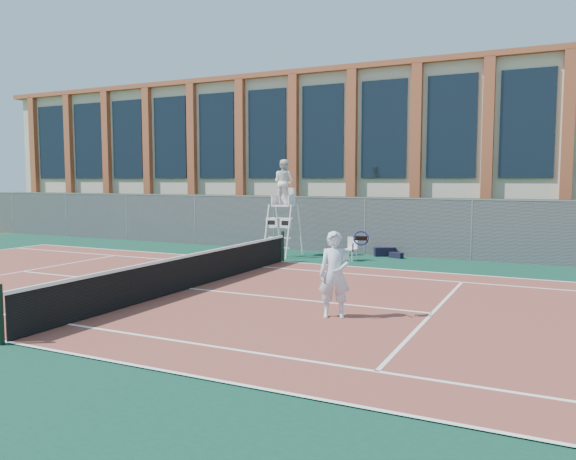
% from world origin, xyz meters
% --- Properties ---
extents(ground, '(120.00, 120.00, 0.00)m').
position_xyz_m(ground, '(0.00, 0.00, 0.00)').
color(ground, '#233814').
extents(apron, '(36.00, 20.00, 0.01)m').
position_xyz_m(apron, '(0.00, 1.00, 0.01)').
color(apron, '#0C372A').
rests_on(apron, ground).
extents(tennis_court, '(23.77, 10.97, 0.02)m').
position_xyz_m(tennis_court, '(0.00, 0.00, 0.02)').
color(tennis_court, brown).
rests_on(tennis_court, apron).
extents(tennis_net, '(0.10, 11.30, 1.10)m').
position_xyz_m(tennis_net, '(0.00, 0.00, 0.54)').
color(tennis_net, black).
rests_on(tennis_net, ground).
extents(fence, '(40.00, 0.06, 2.20)m').
position_xyz_m(fence, '(0.00, 8.80, 1.10)').
color(fence, '#595E60').
rests_on(fence, ground).
extents(hedge, '(40.00, 1.40, 2.20)m').
position_xyz_m(hedge, '(0.00, 10.00, 1.10)').
color(hedge, black).
rests_on(hedge, ground).
extents(building, '(45.00, 10.60, 8.22)m').
position_xyz_m(building, '(0.00, 17.95, 4.15)').
color(building, beige).
rests_on(building, ground).
extents(umpire_chair, '(1.04, 1.60, 3.73)m').
position_xyz_m(umpire_chair, '(-0.66, 7.05, 2.73)').
color(umpire_chair, white).
rests_on(umpire_chair, ground).
extents(plastic_chair, '(0.45, 0.45, 0.85)m').
position_xyz_m(plastic_chair, '(2.10, 6.95, 0.51)').
color(plastic_chair, silver).
rests_on(plastic_chair, apron).
extents(sports_bag_near, '(0.85, 0.67, 0.34)m').
position_xyz_m(sports_bag_near, '(2.86, 8.60, 0.18)').
color(sports_bag_near, black).
rests_on(sports_bag_near, apron).
extents(sports_bag_far, '(0.56, 0.39, 0.21)m').
position_xyz_m(sports_bag_far, '(3.39, 8.30, 0.11)').
color(sports_bag_far, black).
rests_on(sports_bag_far, apron).
extents(tennis_player, '(1.06, 0.78, 1.83)m').
position_xyz_m(tennis_player, '(4.61, -1.23, 0.95)').
color(tennis_player, silver).
rests_on(tennis_player, tennis_court).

